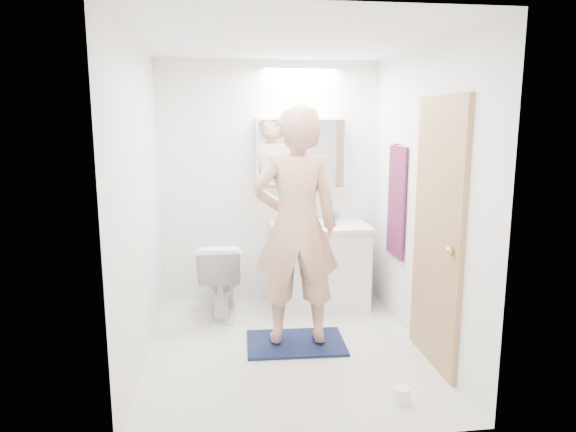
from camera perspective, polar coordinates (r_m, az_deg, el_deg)
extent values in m
plane|color=silver|center=(4.30, -0.23, -14.52)|extent=(2.50, 2.50, 0.00)
plane|color=white|center=(3.94, -0.25, 18.96)|extent=(2.50, 2.50, 0.00)
plane|color=white|center=(5.18, -2.02, 3.62)|extent=(2.50, 0.00, 2.50)
plane|color=white|center=(2.74, 3.12, -2.60)|extent=(2.50, 0.00, 2.50)
plane|color=white|center=(3.96, -16.22, 1.08)|extent=(0.00, 2.50, 2.50)
plane|color=white|center=(4.23, 14.71, 1.73)|extent=(0.00, 2.50, 2.50)
cube|color=white|center=(5.13, 3.54, -5.70)|extent=(0.90, 0.55, 0.78)
cube|color=white|center=(5.03, 3.60, -1.22)|extent=(0.95, 0.58, 0.04)
cylinder|color=silver|center=(5.05, 3.54, -0.76)|extent=(0.36, 0.36, 0.03)
cylinder|color=silver|center=(5.23, 3.14, 0.34)|extent=(0.02, 0.02, 0.16)
cube|color=white|center=(5.12, 1.42, 6.91)|extent=(0.88, 0.14, 0.70)
cube|color=silver|center=(5.04, 1.55, 6.85)|extent=(0.84, 0.01, 0.66)
imported|color=white|center=(4.94, -7.40, -6.80)|extent=(0.45, 0.73, 0.72)
cube|color=#14223E|center=(4.38, 0.86, -13.86)|extent=(0.82, 0.58, 0.02)
imported|color=tan|center=(4.08, 0.90, -1.19)|extent=(0.71, 0.48, 1.89)
cube|color=tan|center=(3.94, 16.21, -1.93)|extent=(0.04, 0.80, 2.00)
sphere|color=gold|center=(3.67, 17.48, -3.70)|extent=(0.06, 0.06, 0.06)
cube|color=#14183F|center=(4.75, 11.91, 1.55)|extent=(0.02, 0.42, 1.00)
cylinder|color=silver|center=(4.69, 12.00, 7.83)|extent=(0.07, 0.02, 0.02)
imported|color=#C9B782|center=(5.11, 0.25, 0.59)|extent=(0.13, 0.13, 0.24)
imported|color=#61A7D0|center=(5.15, 0.90, 0.36)|extent=(0.09, 0.09, 0.19)
imported|color=#466CD4|center=(5.21, 5.25, -0.13)|extent=(0.11, 0.11, 0.09)
cylinder|color=white|center=(3.65, 12.39, -18.74)|extent=(0.11, 0.11, 0.10)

